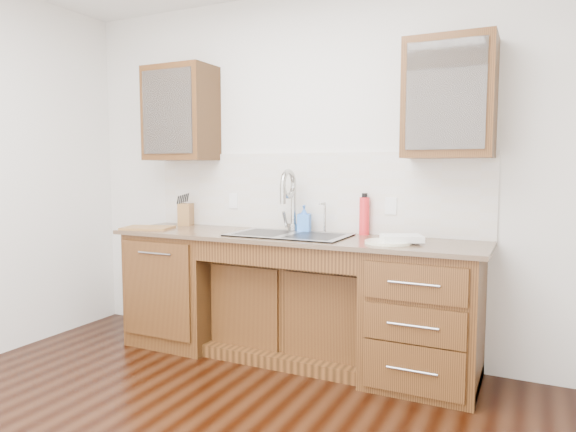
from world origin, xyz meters
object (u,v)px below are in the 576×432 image
at_px(soap_bottle, 304,219).
at_px(cutting_board, 148,228).
at_px(knife_block, 186,214).
at_px(water_bottle, 364,216).
at_px(plate, 388,242).

height_order(soap_bottle, cutting_board, soap_bottle).
distance_m(soap_bottle, knife_block, 1.09).
bearing_deg(knife_block, water_bottle, -19.01).
xyz_separation_m(water_bottle, knife_block, (-1.54, -0.04, -0.04)).
distance_m(water_bottle, plate, 0.45).
height_order(plate, cutting_board, same).
bearing_deg(plate, knife_block, 170.57).
bearing_deg(cutting_board, water_bottle, 13.44).
relative_size(soap_bottle, knife_block, 1.12).
height_order(water_bottle, cutting_board, water_bottle).
bearing_deg(water_bottle, cutting_board, -166.56).
height_order(water_bottle, plate, water_bottle).
height_order(soap_bottle, knife_block, soap_bottle).
xyz_separation_m(water_bottle, plate, (0.26, -0.34, -0.13)).
bearing_deg(knife_block, plate, -29.87).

